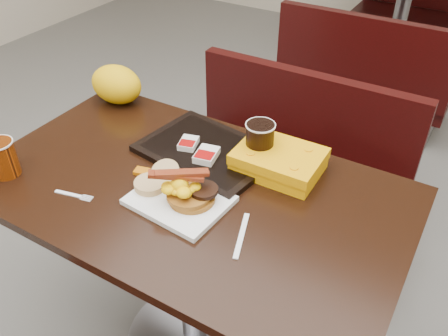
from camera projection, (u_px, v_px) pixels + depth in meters
The scene contains 22 objects.
table_near at pixel (194, 276), 1.53m from camera, with size 1.20×0.70×0.75m, color black, non-canonical shape.
bench_near_n at pixel (284, 169), 2.02m from camera, with size 1.00×0.46×0.72m, color black, non-canonical shape.
table_far at pixel (398, 28), 3.32m from camera, with size 1.20×0.70×0.75m, color black, non-canonical shape.
bench_far_s at pixel (368, 66), 2.85m from camera, with size 1.00×0.46×0.72m, color black, non-canonical shape.
bench_far_n at pixel (420, 3), 3.81m from camera, with size 1.00×0.46×0.72m, color black, non-canonical shape.
platter at pixel (180, 200), 1.25m from camera, with size 0.25×0.19×0.01m, color white.
pancake_stack at pixel (192, 196), 1.23m from camera, with size 0.12×0.12×0.03m, color #8C5717.
sausage_patty at pixel (204, 190), 1.23m from camera, with size 0.07×0.07×0.01m, color black.
scrambled_eggs at pixel (180, 186), 1.21m from camera, with size 0.08×0.07×0.04m, color #FFBE05.
bacon_strips at pixel (176, 175), 1.20m from camera, with size 0.14×0.06×0.01m, color #420504, non-canonical shape.
muffin_bottom at pixel (150, 184), 1.28m from camera, with size 0.09×0.09×0.02m, color tan.
muffin_top at pixel (166, 172), 1.30m from camera, with size 0.08×0.08×0.02m, color tan.
coffee_cup_near at pixel (3, 158), 1.32m from camera, with size 0.08×0.08×0.11m, color #9C3705.
fork at pixel (68, 194), 1.28m from camera, with size 0.11×0.02×0.00m, color white, non-canonical shape.
knife at pixel (241, 235), 1.16m from camera, with size 0.16×0.01×0.00m, color white.
condiment_syrup at pixel (142, 171), 1.36m from camera, with size 0.04×0.03×0.01m, color #B85C07.
tray at pixel (207, 151), 1.43m from camera, with size 0.39×0.28×0.02m, color black.
hashbrown_sleeve_left at pixel (188, 143), 1.43m from camera, with size 0.05×0.07×0.02m, color silver.
hashbrown_sleeve_right at pixel (207, 155), 1.38m from camera, with size 0.06×0.08×0.02m, color silver.
coffee_cup_far at pixel (260, 141), 1.36m from camera, with size 0.08×0.08×0.11m, color black.
clamshell at pixel (279, 161), 1.35m from camera, with size 0.24×0.18×0.07m, color #E89903.
paper_bag at pixel (116, 84), 1.66m from camera, with size 0.19×0.14×0.13m, color yellow.
Camera 1 is at (0.60, -0.82, 1.58)m, focal length 37.81 mm.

